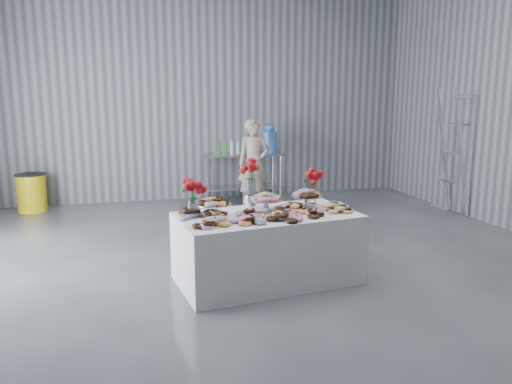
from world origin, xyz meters
TOP-DOWN VIEW (x-y plane):
  - ground at (0.00, 0.00)m, footprint 9.00×9.00m
  - room_walls at (-0.27, 0.07)m, footprint 8.04×9.04m
  - display_table at (-0.07, -0.08)m, footprint 2.02×1.25m
  - prep_table at (0.67, 4.10)m, footprint 1.50×0.60m
  - donut_mounds at (-0.07, -0.13)m, footprint 1.90×1.04m
  - cake_stand_left at (-0.63, -0.01)m, footprint 0.36×0.36m
  - cake_stand_mid at (-0.04, 0.07)m, footprint 0.36×0.36m
  - cake_stand_right at (0.46, 0.14)m, footprint 0.36×0.36m
  - danish_pile at (0.70, -0.13)m, footprint 0.48×0.48m
  - bouquet_left at (-0.84, 0.06)m, footprint 0.26×0.26m
  - bouquet_right at (0.59, 0.31)m, footprint 0.26×0.26m
  - bouquet_center at (-0.16, 0.26)m, footprint 0.26×0.26m
  - water_jug at (1.17, 4.10)m, footprint 0.28×0.28m
  - drink_bottles at (0.35, 4.00)m, footprint 0.54×0.08m
  - person at (0.69, 3.45)m, footprint 0.58×0.39m
  - trash_barrel at (-3.12, 4.10)m, footprint 0.51×0.51m
  - stepladder at (3.75, 2.08)m, footprint 0.63×0.52m

SIDE VIEW (x-z plane):
  - ground at x=0.00m, z-range 0.00..0.00m
  - trash_barrel at x=-3.12m, z-range 0.00..0.66m
  - display_table at x=-0.07m, z-range 0.00..0.75m
  - prep_table at x=0.67m, z-range 0.17..1.07m
  - person at x=0.69m, z-range 0.00..1.58m
  - donut_mounds at x=-0.07m, z-range 0.75..0.84m
  - danish_pile at x=0.70m, z-range 0.75..0.86m
  - cake_stand_left at x=-0.63m, z-range 0.80..0.98m
  - cake_stand_mid at x=-0.04m, z-range 0.80..0.98m
  - cake_stand_right at x=0.46m, z-range 0.80..0.98m
  - drink_bottles at x=0.35m, z-range 0.90..1.17m
  - bouquet_left at x=-0.84m, z-range 0.84..1.26m
  - bouquet_right at x=0.59m, z-range 0.84..1.26m
  - stepladder at x=3.75m, z-range 0.00..2.11m
  - bouquet_center at x=-0.16m, z-range 0.84..1.41m
  - water_jug at x=1.17m, z-range 0.87..1.43m
  - room_walls at x=-0.27m, z-range 0.63..4.65m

